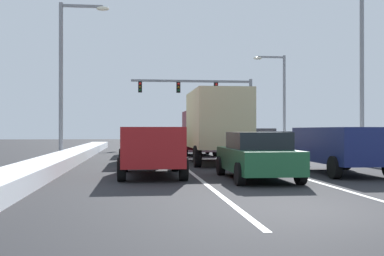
% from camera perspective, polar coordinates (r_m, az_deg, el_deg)
% --- Properties ---
extents(ground_plane, '(120.00, 120.00, 0.00)m').
position_cam_1_polar(ground_plane, '(22.55, 2.84, -4.25)').
color(ground_plane, '#28282B').
extents(lane_stripe_between_right_lane_and_center_lane, '(0.14, 36.83, 0.01)m').
position_cam_1_polar(lane_stripe_between_right_lane_and_center_lane, '(26.14, 5.31, -3.68)').
color(lane_stripe_between_right_lane_and_center_lane, silver).
rests_on(lane_stripe_between_right_lane_and_center_lane, ground).
extents(lane_stripe_between_center_lane_and_left_lane, '(0.14, 36.83, 0.01)m').
position_cam_1_polar(lane_stripe_between_center_lane_and_left_lane, '(25.66, -2.16, -3.75)').
color(lane_stripe_between_center_lane_and_left_lane, silver).
rests_on(lane_stripe_between_center_lane_and_left_lane, ground).
extents(snow_bank_right_shoulder, '(1.66, 36.83, 0.76)m').
position_cam_1_polar(snow_bank_right_shoulder, '(27.71, 16.10, -2.70)').
color(snow_bank_right_shoulder, white).
rests_on(snow_bank_right_shoulder, ground).
extents(snow_bank_left_shoulder, '(1.38, 36.83, 0.49)m').
position_cam_1_polar(snow_bank_left_shoulder, '(25.78, -14.01, -3.19)').
color(snow_bank_left_shoulder, white).
rests_on(snow_bank_left_shoulder, ground).
extents(suv_navy_right_lane_nearest, '(2.16, 4.90, 1.67)m').
position_cam_1_polar(suv_navy_right_lane_nearest, '(17.95, 17.39, -2.02)').
color(suv_navy_right_lane_nearest, navy).
rests_on(suv_navy_right_lane_nearest, ground).
extents(sedan_silver_right_lane_second, '(2.00, 4.50, 1.51)m').
position_cam_1_polar(sedan_silver_right_lane_second, '(24.30, 9.78, -2.15)').
color(sedan_silver_right_lane_second, '#B7BABF').
rests_on(sedan_silver_right_lane_second, ground).
extents(suv_charcoal_right_lane_third, '(2.16, 4.90, 1.67)m').
position_cam_1_polar(suv_charcoal_right_lane_third, '(30.79, 7.03, -1.28)').
color(suv_charcoal_right_lane_third, '#38383D').
rests_on(suv_charcoal_right_lane_third, ground).
extents(sedan_green_center_lane_nearest, '(2.00, 4.50, 1.51)m').
position_cam_1_polar(sedan_green_center_lane_nearest, '(15.26, 7.80, -3.30)').
color(sedan_green_center_lane_nearest, '#1E5633').
rests_on(sedan_green_center_lane_nearest, ground).
extents(box_truck_center_lane_second, '(2.53, 7.20, 3.36)m').
position_cam_1_polar(box_truck_center_lane_second, '(22.66, 2.68, 0.58)').
color(box_truck_center_lane_second, maroon).
rests_on(box_truck_center_lane_second, ground).
extents(sedan_gray_center_lane_third, '(2.00, 4.50, 1.51)m').
position_cam_1_polar(sedan_gray_center_lane_third, '(29.89, 0.61, -1.79)').
color(sedan_gray_center_lane_third, slate).
rests_on(sedan_gray_center_lane_third, ground).
extents(suv_red_left_lane_nearest, '(2.16, 4.90, 1.67)m').
position_cam_1_polar(suv_red_left_lane_nearest, '(16.43, -4.92, -2.20)').
color(suv_red_left_lane_nearest, maroon).
rests_on(suv_red_left_lane_nearest, ground).
extents(suv_tan_left_lane_second, '(2.16, 4.90, 1.67)m').
position_cam_1_polar(suv_tan_left_lane_second, '(23.05, -5.88, -1.63)').
color(suv_tan_left_lane_second, '#937F60').
rests_on(suv_tan_left_lane_second, ground).
extents(suv_white_left_lane_third, '(2.16, 4.90, 1.67)m').
position_cam_1_polar(suv_white_left_lane_third, '(29.98, -6.27, -1.31)').
color(suv_white_left_lane_third, silver).
rests_on(suv_white_left_lane_third, ground).
extents(traffic_light_gantry, '(10.94, 0.47, 6.20)m').
position_cam_1_polar(traffic_light_gantry, '(42.87, 2.06, 3.99)').
color(traffic_light_gantry, slate).
rests_on(traffic_light_gantry, ground).
extents(street_lamp_right_near, '(2.66, 0.36, 9.46)m').
position_cam_1_polar(street_lamp_right_near, '(26.78, 19.06, 8.34)').
color(street_lamp_right_near, gray).
rests_on(street_lamp_right_near, ground).
extents(street_lamp_right_mid, '(2.66, 0.36, 7.59)m').
position_cam_1_polar(street_lamp_right_mid, '(39.09, 10.46, 4.19)').
color(street_lamp_right_mid, gray).
rests_on(street_lamp_right_mid, ground).
extents(street_lamp_left_mid, '(2.66, 0.36, 8.38)m').
position_cam_1_polar(street_lamp_left_mid, '(26.48, -14.66, 7.20)').
color(street_lamp_left_mid, gray).
rests_on(street_lamp_left_mid, ground).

